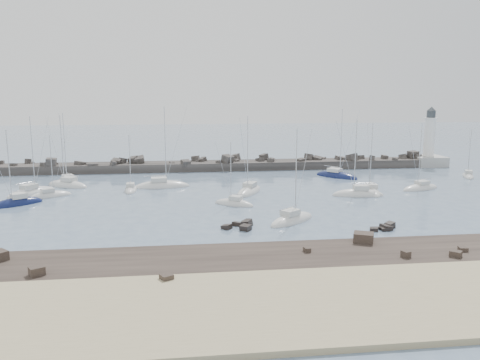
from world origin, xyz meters
name	(u,v)px	position (x,y,z in m)	size (l,w,h in m)	color
ground	(258,210)	(0.00, 0.00, 0.00)	(400.00, 400.00, 0.00)	slate
sand_strip	(320,306)	(0.00, -32.00, 0.00)	(140.00, 14.00, 1.00)	tan
rock_shelf	(292,262)	(0.05, -21.99, 0.01)	(140.00, 12.00, 1.77)	#2B221D
rock_cluster_near	(241,226)	(-3.54, -8.61, 0.14)	(4.45, 4.24, 1.50)	black
rock_cluster_far	(384,229)	(14.17, -11.91, 0.10)	(4.01, 2.57, 1.40)	black
breakwater	(198,168)	(-7.59, 37.99, 0.35)	(115.00, 7.28, 5.10)	#2E2B29
lighthouse	(428,153)	(47.00, 38.00, 3.09)	(7.00, 7.00, 14.60)	#9D9D98
sailboat_0	(50,196)	(-32.88, 12.86, 0.13)	(7.08, 5.28, 11.07)	silver
sailboat_1	(68,183)	(-32.74, 24.61, 0.14)	(6.52, 9.47, 14.45)	silver
sailboat_2	(17,204)	(-36.38, 7.53, 0.16)	(7.73, 6.66, 12.66)	#101944
sailboat_3	(131,190)	(-20.15, 16.51, 0.13)	(2.24, 6.72, 10.66)	silver
sailboat_4	(162,186)	(-14.81, 18.87, 0.15)	(10.23, 3.87, 15.79)	silver
sailboat_5	(234,204)	(-3.15, 3.52, 0.14)	(6.64, 5.27, 10.58)	silver
sailboat_6	(249,192)	(0.38, 12.15, 0.15)	(6.79, 9.27, 14.35)	silver
sailboat_7	(292,221)	(3.51, -6.94, 0.15)	(8.17, 7.38, 13.45)	silver
sailboat_8	(336,176)	(20.42, 25.46, 0.14)	(8.41, 9.13, 14.99)	#101944
sailboat_9	(358,195)	(18.21, 7.57, 0.16)	(8.92, 3.76, 13.83)	silver
sailboat_10	(370,192)	(21.29, 9.75, 0.14)	(3.38, 8.38, 12.98)	silver
sailboat_11	(420,189)	(31.28, 11.41, 0.13)	(8.47, 5.15, 12.81)	silver
sailboat_12	(468,176)	(47.29, 22.22, 0.13)	(4.74, 6.87, 10.65)	silver
sailboat_13	(32,193)	(-36.57, 15.37, 0.15)	(7.86, 8.69, 14.28)	silver
sailboat_14	(68,186)	(-32.16, 21.75, 0.15)	(9.06, 6.82, 14.13)	silver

